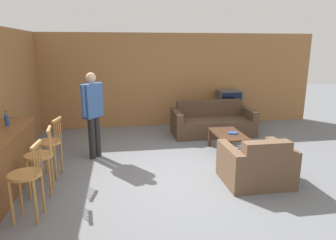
# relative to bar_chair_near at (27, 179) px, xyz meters

# --- Properties ---
(ground_plane) EXTENTS (24.00, 24.00, 0.00)m
(ground_plane) POSITION_rel_bar_chair_near_xyz_m (2.23, 0.87, -0.56)
(ground_plane) COLOR slate
(wall_back) EXTENTS (9.40, 0.08, 2.60)m
(wall_back) POSITION_rel_bar_chair_near_xyz_m (2.23, 4.61, 0.74)
(wall_back) COLOR #9E6B3D
(wall_back) RESTS_ON ground_plane
(wall_left) EXTENTS (0.08, 8.74, 2.60)m
(wall_left) POSITION_rel_bar_chair_near_xyz_m (-0.94, 2.24, 0.74)
(wall_left) COLOR #9E6B3D
(wall_left) RESTS_ON ground_plane
(bar_chair_near) EXTENTS (0.45, 0.45, 1.05)m
(bar_chair_near) POSITION_rel_bar_chair_near_xyz_m (0.00, 0.00, 0.00)
(bar_chair_near) COLOR #B77F42
(bar_chair_near) RESTS_ON ground_plane
(bar_chair_mid) EXTENTS (0.46, 0.46, 1.05)m
(bar_chair_mid) POSITION_rel_bar_chair_near_xyz_m (-0.00, 0.71, 0.00)
(bar_chair_mid) COLOR #B77F42
(bar_chair_mid) RESTS_ON ground_plane
(bar_chair_far) EXTENTS (0.49, 0.49, 1.05)m
(bar_chair_far) POSITION_rel_bar_chair_near_xyz_m (-0.00, 1.36, 0.00)
(bar_chair_far) COLOR #B77F42
(bar_chair_far) RESTS_ON ground_plane
(couch_far) EXTENTS (2.08, 0.95, 0.84)m
(couch_far) POSITION_rel_bar_chair_near_xyz_m (3.59, 3.45, -0.27)
(couch_far) COLOR #4C3828
(couch_far) RESTS_ON ground_plane
(armchair_near) EXTENTS (1.07, 0.90, 0.82)m
(armchair_near) POSITION_rel_bar_chair_near_xyz_m (3.43, 0.54, -0.27)
(armchair_near) COLOR brown
(armchair_near) RESTS_ON ground_plane
(coffee_table) EXTENTS (0.60, 1.03, 0.43)m
(coffee_table) POSITION_rel_bar_chair_near_xyz_m (3.49, 2.03, -0.20)
(coffee_table) COLOR #472D1E
(coffee_table) RESTS_ON ground_plane
(tv_unit) EXTENTS (0.96, 0.49, 0.51)m
(tv_unit) POSITION_rel_bar_chair_near_xyz_m (4.32, 4.27, -0.31)
(tv_unit) COLOR #2D2319
(tv_unit) RESTS_ON ground_plane
(tv) EXTENTS (0.65, 0.46, 0.51)m
(tv) POSITION_rel_bar_chair_near_xyz_m (4.32, 4.27, 0.20)
(tv) COLOR #4C4C4C
(tv) RESTS_ON tv_unit
(bottle) EXTENTS (0.07, 0.07, 0.24)m
(bottle) POSITION_rel_bar_chair_near_xyz_m (-0.61, 1.29, 0.52)
(bottle) COLOR #234293
(bottle) RESTS_ON bar_counter
(book_on_table) EXTENTS (0.22, 0.21, 0.03)m
(book_on_table) POSITION_rel_bar_chair_near_xyz_m (3.57, 1.99, -0.12)
(book_on_table) COLOR navy
(book_on_table) RESTS_ON coffee_table
(person_by_window) EXTENTS (0.41, 0.46, 1.74)m
(person_by_window) POSITION_rel_bar_chair_near_xyz_m (0.69, 2.19, 0.43)
(person_by_window) COLOR black
(person_by_window) RESTS_ON ground_plane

